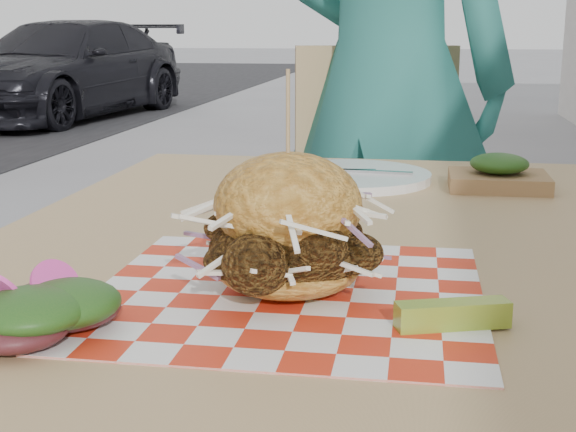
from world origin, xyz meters
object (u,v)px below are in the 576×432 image
object	(u,v)px
diner	(386,78)
car_dark	(64,69)
patio_table	(320,300)
patio_chair	(364,205)
sandwich	(288,233)

from	to	relation	value
diner	car_dark	xyz separation A→B (m)	(-3.88, 6.62, -0.33)
patio_table	car_dark	bearing A→B (deg)	116.49
patio_chair	sandwich	size ratio (longest dim) A/B	4.61
patio_table	patio_chair	world-z (taller)	patio_chair
patio_table	sandwich	bearing A→B (deg)	-91.38
diner	sandwich	world-z (taller)	diner
diner	patio_chair	size ratio (longest dim) A/B	1.84
diner	car_dark	bearing A→B (deg)	-40.38
diner	car_dark	world-z (taller)	diner
diner	sandwich	distance (m)	1.32
patio_chair	sandwich	world-z (taller)	sandwich
patio_chair	sandwich	xyz separation A→B (m)	(0.01, -1.30, 0.26)
sandwich	patio_chair	bearing A→B (deg)	90.65
patio_table	patio_chair	xyz separation A→B (m)	(-0.02, 1.09, -0.12)
car_dark	sandwich	distance (m)	8.82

